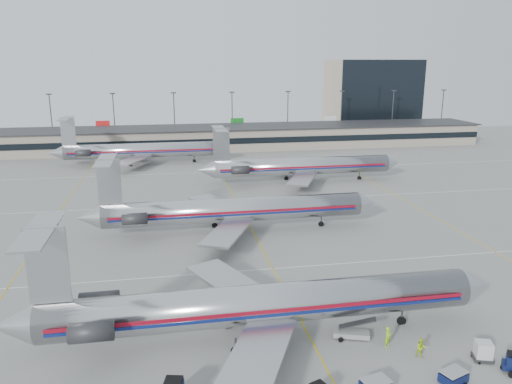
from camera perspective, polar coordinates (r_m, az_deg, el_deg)
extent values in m
plane|color=gray|center=(52.25, 4.33, -13.02)|extent=(260.00, 260.00, 0.00)
cube|color=silver|center=(61.02, 1.93, -8.74)|extent=(160.00, 0.15, 0.02)
cube|color=gray|center=(144.77, -5.52, 6.14)|extent=(160.00, 16.00, 6.00)
cube|color=black|center=(136.76, -5.22, 5.74)|extent=(160.00, 0.20, 1.60)
cube|color=#2D2D30|center=(144.35, -5.55, 7.36)|extent=(162.00, 17.00, 0.30)
cylinder|color=#38383D|center=(160.98, -22.33, 7.59)|extent=(0.30, 0.30, 15.00)
cube|color=#2D2D30|center=(160.37, -22.59, 10.28)|extent=(1.60, 0.40, 0.35)
cylinder|color=#38383D|center=(158.29, -15.89, 8.02)|extent=(0.30, 0.30, 15.00)
cube|color=#2D2D30|center=(157.66, -16.09, 10.77)|extent=(1.60, 0.40, 0.35)
cylinder|color=#38383D|center=(157.61, -9.31, 8.36)|extent=(0.30, 0.30, 15.00)
cube|color=#2D2D30|center=(156.99, -9.42, 11.12)|extent=(1.60, 0.40, 0.35)
cylinder|color=#38383D|center=(158.99, -2.74, 8.59)|extent=(0.30, 0.30, 15.00)
cube|color=#2D2D30|center=(158.37, -2.77, 11.32)|extent=(1.60, 0.40, 0.35)
cylinder|color=#38383D|center=(162.36, 3.64, 8.70)|extent=(0.30, 0.30, 15.00)
cube|color=#2D2D30|center=(161.76, 3.69, 11.38)|extent=(1.60, 0.40, 0.35)
cylinder|color=#38383D|center=(167.61, 9.69, 8.71)|extent=(0.30, 0.30, 15.00)
cube|color=#2D2D30|center=(167.02, 9.81, 11.30)|extent=(1.60, 0.40, 0.35)
cylinder|color=#38383D|center=(174.56, 15.32, 8.63)|extent=(0.30, 0.30, 15.00)
cube|color=#2D2D30|center=(174.00, 15.49, 11.12)|extent=(1.60, 0.40, 0.35)
cylinder|color=#38383D|center=(183.03, 20.47, 8.49)|extent=(0.30, 0.30, 15.00)
cube|color=#2D2D30|center=(182.49, 20.68, 10.86)|extent=(1.60, 0.40, 0.35)
cube|color=tan|center=(188.29, 13.04, 10.70)|extent=(30.00, 20.00, 25.00)
cylinder|color=#BBBBC0|center=(45.49, 0.88, -12.66)|extent=(38.33, 3.55, 3.55)
cone|color=#BBBBC0|center=(53.17, 23.67, -9.78)|extent=(3.07, 3.55, 3.55)
cone|color=#AAAAAF|center=(46.62, -26.00, -13.55)|extent=(3.45, 3.55, 3.55)
cube|color=maroon|center=(43.88, 1.34, -13.55)|extent=(36.41, 0.05, 0.34)
cube|color=navy|center=(44.06, 1.34, -13.98)|extent=(36.41, 0.05, 0.27)
cube|color=#AAAAAF|center=(51.58, -2.73, -10.41)|extent=(8.91, 12.99, 0.31)
cube|color=#AAAAAF|center=(39.96, 0.00, -18.46)|extent=(8.91, 12.99, 0.31)
cube|color=#AAAAAF|center=(43.78, -22.72, -7.76)|extent=(3.26, 0.24, 6.52)
cube|color=#AAAAAF|center=(42.84, -23.50, -3.96)|extent=(2.30, 10.06, 0.17)
cylinder|color=#2D2D30|center=(47.53, -17.45, -11.74)|extent=(3.45, 1.63, 1.63)
cylinder|color=#2D2D30|center=(42.74, -18.30, -14.96)|extent=(3.45, 1.63, 1.63)
cylinder|color=#2D2D30|center=(50.76, 16.32, -13.49)|extent=(0.19, 0.19, 1.58)
cylinder|color=#2D2D30|center=(44.37, -2.35, -17.25)|extent=(0.19, 0.19, 1.58)
cylinder|color=#2D2D30|center=(48.30, -3.14, -14.40)|extent=(0.19, 0.19, 1.58)
cylinder|color=black|center=(50.97, 16.29, -13.94)|extent=(0.86, 0.29, 0.86)
cylinder|color=#BBBBC0|center=(72.88, -2.41, -2.06)|extent=(37.69, 3.49, 3.49)
cone|color=#BBBBC0|center=(78.20, 12.53, -1.24)|extent=(3.01, 3.49, 3.49)
cone|color=#AAAAAF|center=(73.07, -18.59, -2.79)|extent=(3.39, 3.49, 3.49)
cube|color=maroon|center=(71.17, -2.21, -2.35)|extent=(35.80, 0.05, 0.33)
cube|color=navy|center=(71.28, -2.21, -2.64)|extent=(35.80, 0.05, 0.26)
cube|color=#AAAAAF|center=(79.21, -4.42, -1.43)|extent=(8.76, 12.77, 0.30)
cube|color=#AAAAAF|center=(66.71, -3.21, -4.52)|extent=(8.76, 12.77, 0.30)
cube|color=#AAAAAF|center=(71.41, -16.44, 1.10)|extent=(3.20, 0.24, 6.41)
cube|color=#AAAAAF|center=(70.82, -16.84, 3.46)|extent=(2.26, 9.89, 0.17)
cylinder|color=#2D2D30|center=(74.88, -13.48, -1.78)|extent=(3.39, 1.60, 1.60)
cylinder|color=#2D2D30|center=(69.75, -13.69, -3.00)|extent=(3.39, 1.60, 1.60)
cylinder|color=#2D2D30|center=(76.48, 7.46, -3.34)|extent=(0.19, 0.19, 1.55)
cylinder|color=#2D2D30|center=(71.20, -4.39, -4.63)|extent=(0.19, 0.19, 1.55)
cylinder|color=#2D2D30|center=(75.46, -4.76, -3.51)|extent=(0.19, 0.19, 1.55)
cylinder|color=black|center=(76.62, 7.45, -3.66)|extent=(0.85, 0.28, 0.85)
cylinder|color=#BBBBC0|center=(103.56, 5.37, 2.96)|extent=(36.57, 3.56, 3.56)
cone|color=#BBBBC0|center=(110.53, 15.33, 3.24)|extent=(3.08, 3.56, 3.56)
cone|color=#AAAAAF|center=(100.07, -5.75, 2.54)|extent=(3.46, 3.56, 3.56)
cube|color=maroon|center=(101.84, 5.64, 2.84)|extent=(34.74, 0.05, 0.34)
cube|color=navy|center=(101.92, 5.64, 2.63)|extent=(34.74, 0.05, 0.27)
cube|color=#AAAAAF|center=(109.65, 3.44, 3.14)|extent=(8.95, 13.05, 0.31)
cube|color=#AAAAAF|center=(96.92, 5.33, 1.57)|extent=(8.95, 13.05, 0.31)
cube|color=#AAAAAF|center=(99.44, -3.99, 5.46)|extent=(3.27, 0.24, 6.54)
cube|color=#AAAAAF|center=(98.97, -4.19, 7.22)|extent=(2.31, 10.10, 0.17)
cylinder|color=#2D2D30|center=(103.39, -2.26, 3.16)|extent=(3.46, 1.64, 1.64)
cylinder|color=#2D2D30|center=(98.08, -1.80, 2.53)|extent=(3.46, 1.64, 1.64)
cylinder|color=#2D2D30|center=(108.12, 11.74, 1.82)|extent=(0.19, 0.19, 1.59)
cylinder|color=#2D2D30|center=(101.20, 4.11, 1.22)|extent=(0.19, 0.19, 1.59)
cylinder|color=#2D2D30|center=(105.56, 3.49, 1.79)|extent=(0.19, 0.19, 1.59)
cylinder|color=black|center=(108.21, 11.72, 1.58)|extent=(0.87, 0.29, 0.87)
cylinder|color=#BBBBC0|center=(124.81, -12.85, 4.65)|extent=(36.50, 3.55, 3.55)
cone|color=#BBBBC0|center=(125.49, -3.77, 5.04)|extent=(3.07, 3.55, 3.55)
cone|color=#AAAAAF|center=(127.28, -21.89, 4.15)|extent=(3.46, 3.55, 3.55)
cube|color=maroon|center=(123.03, -12.89, 4.58)|extent=(34.67, 0.05, 0.34)
cube|color=navy|center=(123.09, -12.88, 4.40)|extent=(34.67, 0.05, 0.27)
cube|color=#AAAAAF|center=(131.69, -13.56, 4.69)|extent=(8.93, 13.02, 0.31)
cube|color=#AAAAAF|center=(118.48, -13.87, 3.60)|extent=(8.93, 13.02, 0.31)
cube|color=#AAAAAF|center=(125.95, -20.69, 6.49)|extent=(3.27, 0.24, 6.53)
cube|color=#AAAAAF|center=(125.65, -20.94, 7.87)|extent=(2.30, 10.08, 0.17)
cylinder|color=#2D2D30|center=(128.76, -18.82, 4.66)|extent=(3.46, 1.63, 1.63)
cylinder|color=#2D2D30|center=(123.42, -19.17, 4.23)|extent=(3.46, 1.63, 1.63)
cylinder|color=#2D2D30|center=(125.33, -7.07, 3.75)|extent=(0.19, 0.19, 1.58)
cylinder|color=#2D2D30|center=(123.17, -14.16, 3.23)|extent=(0.19, 0.19, 1.58)
cylinder|color=#2D2D30|center=(127.69, -14.04, 3.63)|extent=(0.19, 0.19, 1.58)
cylinder|color=black|center=(125.42, -7.06, 3.55)|extent=(0.86, 0.29, 0.86)
cube|color=black|center=(38.99, -9.41, -20.42)|extent=(1.49, 1.32, 0.09)
cube|color=black|center=(38.91, 7.13, -20.99)|extent=(1.32, 1.21, 0.07)
cylinder|color=black|center=(47.24, 26.44, -17.50)|extent=(0.56, 0.18, 0.56)
cylinder|color=black|center=(46.59, 27.19, -18.08)|extent=(0.56, 0.18, 0.56)
cube|color=gray|center=(40.84, 13.54, -20.19)|extent=(2.36, 1.85, 0.07)
cube|color=#0A1239|center=(43.89, 21.62, -19.10)|extent=(2.35, 1.98, 0.74)
cube|color=gray|center=(43.61, 21.68, -18.53)|extent=(2.35, 1.98, 0.06)
cylinder|color=black|center=(44.85, 22.01, -18.95)|extent=(0.38, 0.15, 0.38)
cylinder|color=black|center=(44.16, 20.30, -19.35)|extent=(0.38, 0.15, 0.38)
cube|color=#2D2D30|center=(47.94, 24.46, -16.86)|extent=(1.89, 1.72, 0.26)
cube|color=silver|center=(47.55, 24.57, -16.04)|extent=(1.61, 1.56, 1.31)
cylinder|color=black|center=(48.67, 24.71, -16.53)|extent=(0.21, 0.10, 0.21)
cylinder|color=black|center=(47.96, 25.44, -17.11)|extent=(0.21, 0.10, 0.21)
cylinder|color=black|center=(48.03, 23.46, -16.83)|extent=(0.21, 0.10, 0.21)
cylinder|color=black|center=(47.31, 24.18, -17.42)|extent=(0.21, 0.10, 0.21)
cube|color=gray|center=(47.64, 10.83, -15.64)|extent=(3.43, 2.10, 0.45)
cube|color=#2D2D30|center=(47.32, 11.51, -14.47)|extent=(3.36, 1.78, 1.15)
cylinder|color=black|center=(48.52, 11.93, -15.35)|extent=(0.45, 0.14, 0.45)
cylinder|color=black|center=(47.74, 12.39, -15.91)|extent=(0.45, 0.14, 0.45)
cylinder|color=black|center=(47.76, 9.24, -15.73)|extent=(0.45, 0.14, 0.45)
cylinder|color=black|center=(46.96, 9.66, -16.32)|extent=(0.45, 0.14, 0.45)
imported|color=#94E015|center=(46.80, 14.84, -15.72)|extent=(0.82, 0.75, 1.89)
imported|color=#B0DD14|center=(46.14, 18.36, -16.57)|extent=(0.99, 0.85, 1.77)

